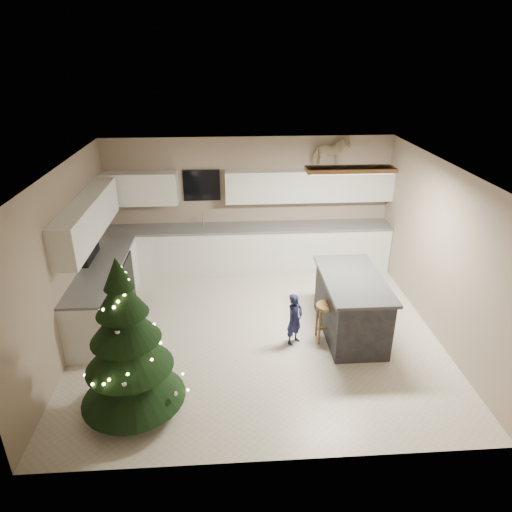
# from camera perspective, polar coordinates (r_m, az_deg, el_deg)

# --- Properties ---
(ground_plane) EXTENTS (5.50, 5.50, 0.00)m
(ground_plane) POSITION_cam_1_polar(r_m,az_deg,el_deg) (7.32, 0.19, -9.37)
(ground_plane) COLOR beige
(room_shell) EXTENTS (5.52, 5.02, 2.61)m
(room_shell) POSITION_cam_1_polar(r_m,az_deg,el_deg) (6.51, 0.41, 3.54)
(room_shell) COLOR gray
(room_shell) RESTS_ON ground_plane
(cabinetry) EXTENTS (5.50, 3.20, 2.00)m
(cabinetry) POSITION_cam_1_polar(r_m,az_deg,el_deg) (8.41, -6.80, 1.06)
(cabinetry) COLOR white
(cabinetry) RESTS_ON ground_plane
(island) EXTENTS (0.90, 1.70, 0.95)m
(island) POSITION_cam_1_polar(r_m,az_deg,el_deg) (7.20, 11.77, -6.05)
(island) COLOR black
(island) RESTS_ON ground_plane
(bar_stool) EXTENTS (0.32, 0.32, 0.61)m
(bar_stool) POSITION_cam_1_polar(r_m,az_deg,el_deg) (6.97, 8.77, -7.12)
(bar_stool) COLOR olive
(bar_stool) RESTS_ON ground_plane
(christmas_tree) EXTENTS (1.29, 1.25, 2.07)m
(christmas_tree) POSITION_cam_1_polar(r_m,az_deg,el_deg) (5.63, -15.68, -11.51)
(christmas_tree) COLOR #3F2816
(christmas_tree) RESTS_ON ground_plane
(toddler) EXTENTS (0.35, 0.35, 0.82)m
(toddler) POSITION_cam_1_polar(r_m,az_deg,el_deg) (6.87, 4.85, -7.87)
(toddler) COLOR black
(toddler) RESTS_ON ground_plane
(rocking_horse) EXTENTS (0.72, 0.43, 0.59)m
(rocking_horse) POSITION_cam_1_polar(r_m,az_deg,el_deg) (8.79, 9.33, 12.55)
(rocking_horse) COLOR olive
(rocking_horse) RESTS_ON cabinetry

